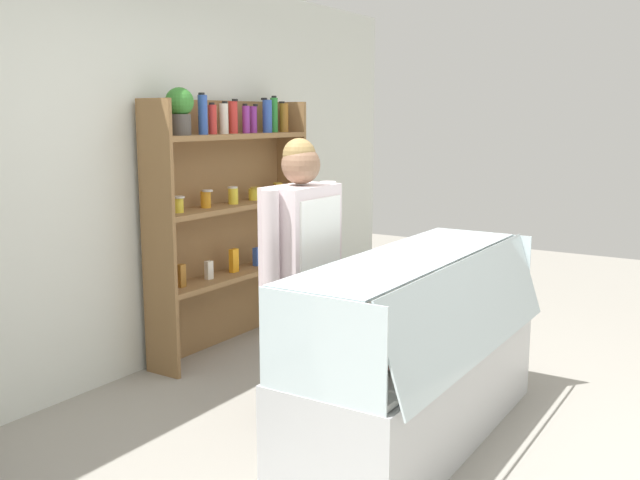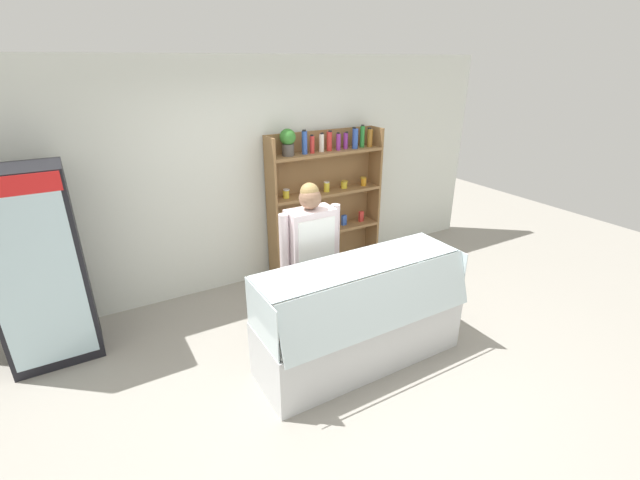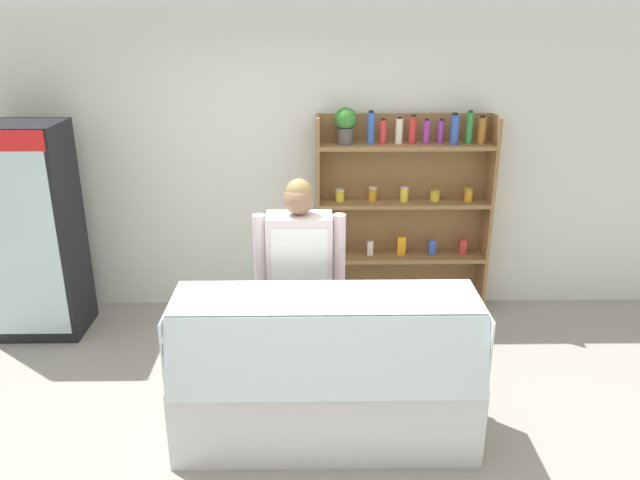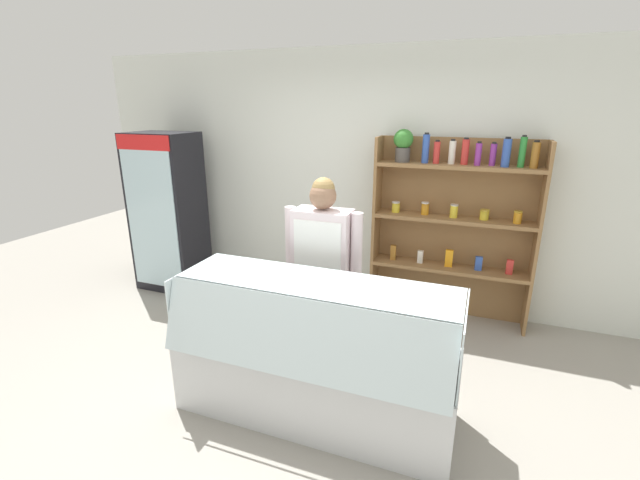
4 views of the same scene
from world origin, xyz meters
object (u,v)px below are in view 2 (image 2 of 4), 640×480
Objects in this scene: drinks_fridge at (38,269)px; deli_display_case at (359,332)px; shop_clerk at (311,249)px; shelving_unit at (323,193)px.

drinks_fridge reaches higher than deli_display_case.
shelving_unit is at bearing 55.22° from shop_clerk.
drinks_fridge is 3.19m from shelving_unit.
shop_clerk is (-0.17, 0.62, 0.64)m from deli_display_case.
shop_clerk reaches higher than deli_display_case.
deli_display_case is (-0.71, -1.89, -0.74)m from shelving_unit.
shelving_unit is 1.19× the size of shop_clerk.
shelving_unit is 0.99× the size of deli_display_case.
deli_display_case is at bearing -74.89° from shop_clerk.
shop_clerk is at bearing 105.11° from deli_display_case.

